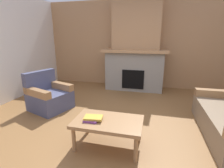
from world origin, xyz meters
TOP-DOWN VIEW (x-y plane):
  - ground at (0.00, 0.00)m, footprint 9.00×9.00m
  - wall_back_wood_panel at (0.00, 3.00)m, footprint 6.00×0.12m
  - fireplace at (0.00, 2.62)m, footprint 1.90×0.82m
  - armchair at (-1.69, 0.57)m, footprint 0.96×0.96m
  - coffee_table at (-0.02, -0.43)m, footprint 1.00×0.60m
  - book_stack_near_edge at (-0.24, -0.48)m, footprint 0.28×0.21m

SIDE VIEW (x-z plane):
  - ground at x=0.00m, z-range 0.00..0.00m
  - armchair at x=-1.69m, z-range -0.13..0.72m
  - coffee_table at x=-0.02m, z-range 0.16..0.59m
  - book_stack_near_edge at x=-0.24m, z-range 0.43..0.49m
  - fireplace at x=0.00m, z-range -0.19..2.51m
  - wall_back_wood_panel at x=0.00m, z-range 0.00..2.70m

